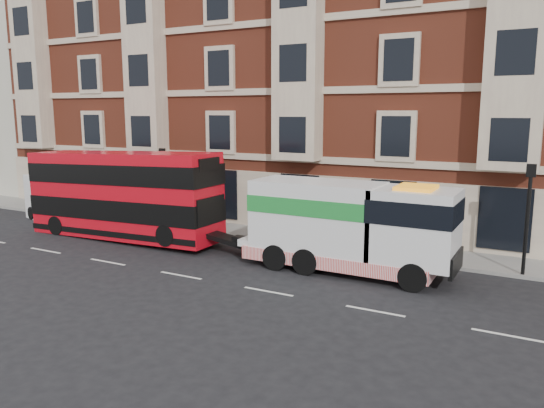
{
  "coord_description": "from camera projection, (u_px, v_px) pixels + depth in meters",
  "views": [
    {
      "loc": [
        12.93,
        -16.11,
        6.47
      ],
      "look_at": [
        1.97,
        4.0,
        2.45
      ],
      "focal_mm": 35.0,
      "sensor_mm": 36.0,
      "label": 1
    }
  ],
  "objects": [
    {
      "name": "ground",
      "position": [
        181.0,
        276.0,
        21.14
      ],
      "size": [
        120.0,
        120.0,
        0.0
      ],
      "primitive_type": "plane",
      "color": "black",
      "rests_on": "ground"
    },
    {
      "name": "sidewalk",
      "position": [
        271.0,
        236.0,
        27.62
      ],
      "size": [
        90.0,
        3.0,
        0.15
      ],
      "primitive_type": "cube",
      "color": "slate",
      "rests_on": "ground"
    },
    {
      "name": "victorian_terrace",
      "position": [
        337.0,
        51.0,
        32.14
      ],
      "size": [
        45.0,
        12.0,
        20.4
      ],
      "color": "brown",
      "rests_on": "ground"
    },
    {
      "name": "cream_block",
      "position": [
        4.0,
        89.0,
        45.95
      ],
      "size": [
        16.0,
        10.0,
        16.8
      ],
      "color": "beige",
      "rests_on": "ground"
    },
    {
      "name": "lamp_post_west",
      "position": [
        163.0,
        182.0,
        28.87
      ],
      "size": [
        0.35,
        0.15,
        4.35
      ],
      "color": "black",
      "rests_on": "sidewalk"
    },
    {
      "name": "lamp_post_east",
      "position": [
        528.0,
        211.0,
        20.39
      ],
      "size": [
        0.35,
        0.15,
        4.35
      ],
      "color": "black",
      "rests_on": "sidewalk"
    },
    {
      "name": "double_decker_bus",
      "position": [
        122.0,
        193.0,
        26.95
      ],
      "size": [
        10.94,
        2.51,
        4.43
      ],
      "color": "red",
      "rests_on": "ground"
    },
    {
      "name": "tow_truck",
      "position": [
        345.0,
        225.0,
        21.33
      ],
      "size": [
        8.76,
        2.59,
        3.65
      ],
      "color": "silver",
      "rests_on": "ground"
    },
    {
      "name": "box_van",
      "position": [
        58.0,
        200.0,
        31.39
      ],
      "size": [
        5.49,
        3.48,
        2.66
      ],
      "rotation": [
        0.0,
        0.0,
        -0.3
      ],
      "color": "white",
      "rests_on": "ground"
    },
    {
      "name": "pedestrian",
      "position": [
        98.0,
        196.0,
        33.87
      ],
      "size": [
        0.7,
        0.47,
        1.89
      ],
      "primitive_type": "imported",
      "rotation": [
        0.0,
        0.0,
        0.02
      ],
      "color": "#1B1E37",
      "rests_on": "sidewalk"
    }
  ]
}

